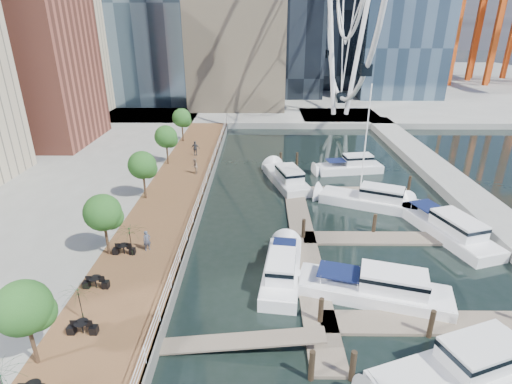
% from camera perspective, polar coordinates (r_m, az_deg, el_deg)
% --- Properties ---
extents(ground, '(520.00, 520.00, 0.00)m').
position_cam_1_polar(ground, '(26.30, 1.76, -15.37)').
color(ground, black).
rests_on(ground, ground).
extents(boardwalk, '(6.00, 60.00, 1.00)m').
position_cam_1_polar(boardwalk, '(39.88, -11.69, -0.91)').
color(boardwalk, brown).
rests_on(boardwalk, ground).
extents(seawall, '(0.25, 60.00, 1.00)m').
position_cam_1_polar(seawall, '(39.36, -7.41, -0.94)').
color(seawall, '#595954').
rests_on(seawall, ground).
extents(land_far, '(200.00, 114.00, 1.00)m').
position_cam_1_polar(land_far, '(123.65, 0.84, 15.58)').
color(land_far, gray).
rests_on(land_far, ground).
extents(breakwater, '(4.00, 60.00, 1.00)m').
position_cam_1_polar(breakwater, '(48.21, 25.79, 1.43)').
color(breakwater, gray).
rests_on(breakwater, ground).
extents(pier, '(14.00, 12.00, 1.00)m').
position_cam_1_polar(pier, '(75.75, 11.83, 10.41)').
color(pier, gray).
rests_on(pier, ground).
extents(railing, '(0.10, 60.00, 1.05)m').
position_cam_1_polar(railing, '(38.97, -7.63, 0.44)').
color(railing, white).
rests_on(railing, boardwalk).
extents(floating_docks, '(16.00, 34.00, 2.60)m').
position_cam_1_polar(floating_docks, '(35.50, 14.46, -4.30)').
color(floating_docks, '#6D6051').
rests_on(floating_docks, ground).
extents(street_trees, '(2.60, 42.60, 4.60)m').
position_cam_1_polar(street_trees, '(38.22, -15.96, 3.71)').
color(street_trees, '#3F2B1C').
rests_on(street_trees, ground).
extents(cafe_tables, '(2.50, 13.70, 0.74)m').
position_cam_1_polar(cafe_tables, '(25.82, -22.68, -14.47)').
color(cafe_tables, black).
rests_on(cafe_tables, ground).
extents(yacht_foreground, '(10.88, 5.66, 2.15)m').
position_cam_1_polar(yacht_foreground, '(27.65, 16.19, -14.25)').
color(yacht_foreground, white).
rests_on(yacht_foreground, ground).
extents(pedestrian_near, '(0.67, 0.61, 1.54)m').
position_cam_1_polar(pedestrian_near, '(30.21, -15.32, -6.71)').
color(pedestrian_near, '#444A5B').
rests_on(pedestrian_near, boardwalk).
extents(pedestrian_mid, '(0.67, 0.85, 1.73)m').
position_cam_1_polar(pedestrian_mid, '(44.32, -8.76, 3.64)').
color(pedestrian_mid, '#816959').
rests_on(pedestrian_mid, boardwalk).
extents(pedestrian_far, '(1.14, 0.62, 1.84)m').
position_cam_1_polar(pedestrian_far, '(50.69, -8.65, 6.18)').
color(pedestrian_far, '#30343D').
rests_on(pedestrian_far, boardwalk).
extents(moored_yachts, '(18.68, 35.09, 11.50)m').
position_cam_1_polar(moored_yachts, '(37.71, 15.36, -3.56)').
color(moored_yachts, silver).
rests_on(moored_yachts, ground).
extents(cafe_seating, '(4.78, 15.31, 2.32)m').
position_cam_1_polar(cafe_seating, '(25.17, -23.39, -13.55)').
color(cafe_seating, '#0F381F').
rests_on(cafe_seating, ground).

